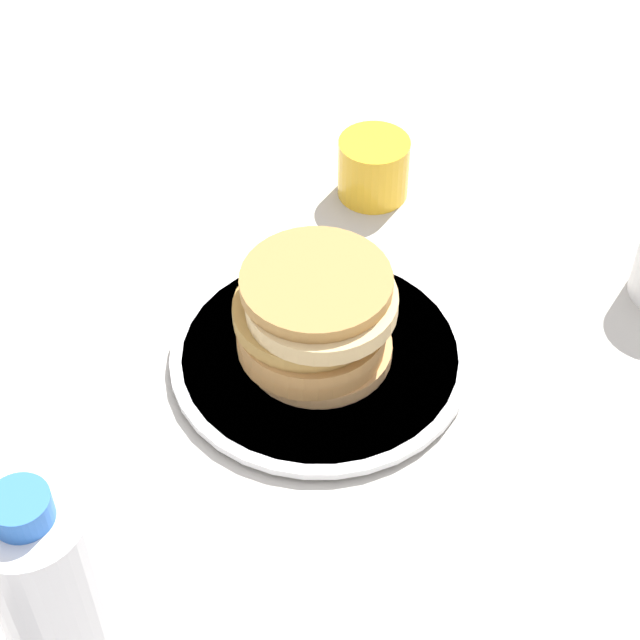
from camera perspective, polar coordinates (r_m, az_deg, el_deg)
The scene contains 5 objects.
ground_plane at distance 0.96m, azimuth 0.19°, elevation -3.26°, with size 4.00×4.00×0.00m, color #BCB7AD.
plate at distance 0.98m, azimuth 0.00°, elevation -1.92°, with size 0.27×0.27×0.01m.
pancake_stack at distance 0.94m, azimuth -0.24°, elevation 0.08°, with size 0.14×0.14×0.09m.
juice_glass at distance 1.14m, azimuth 2.87°, elevation 8.12°, with size 0.08×0.08×0.07m.
water_bottle_near at distance 0.71m, azimuth -13.59°, elevation -15.48°, with size 0.07×0.07×0.26m.
Camera 1 is at (0.30, 0.55, 0.73)m, focal length 60.00 mm.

